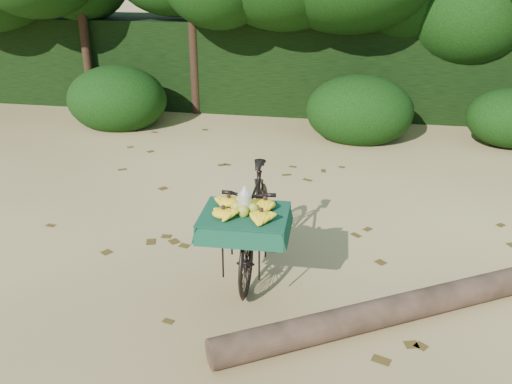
# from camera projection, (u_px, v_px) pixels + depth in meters

# --- Properties ---
(ground) EXTENTS (80.00, 80.00, 0.00)m
(ground) POSITION_uv_depth(u_px,v_px,m) (215.00, 248.00, 6.01)
(ground) COLOR tan
(ground) RESTS_ON ground
(vendor_bicycle) EXTENTS (0.79, 1.82, 1.07)m
(vendor_bicycle) POSITION_uv_depth(u_px,v_px,m) (255.00, 220.00, 5.43)
(vendor_bicycle) COLOR black
(vendor_bicycle) RESTS_ON ground
(fallen_log) EXTENTS (3.16, 2.03, 0.25)m
(fallen_log) POSITION_uv_depth(u_px,v_px,m) (402.00, 308.00, 4.77)
(fallen_log) COLOR brown
(fallen_log) RESTS_ON ground
(hedge_backdrop) EXTENTS (26.00, 1.80, 1.80)m
(hedge_backdrop) POSITION_uv_depth(u_px,v_px,m) (289.00, 64.00, 11.33)
(hedge_backdrop) COLOR black
(hedge_backdrop) RESTS_ON ground
(tree_row) EXTENTS (14.50, 2.00, 4.00)m
(tree_row) POSITION_uv_depth(u_px,v_px,m) (251.00, 12.00, 10.28)
(tree_row) COLOR black
(tree_row) RESTS_ON ground
(bush_clumps) EXTENTS (8.80, 1.70, 0.90)m
(bush_clumps) POSITION_uv_depth(u_px,v_px,m) (302.00, 111.00, 9.63)
(bush_clumps) COLOR black
(bush_clumps) RESTS_ON ground
(leaf_litter) EXTENTS (7.00, 7.30, 0.01)m
(leaf_litter) POSITION_uv_depth(u_px,v_px,m) (229.00, 221.00, 6.60)
(leaf_litter) COLOR #463412
(leaf_litter) RESTS_ON ground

